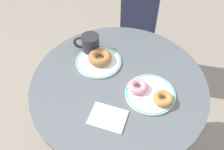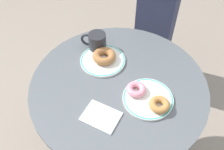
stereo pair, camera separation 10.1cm
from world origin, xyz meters
name	(u,v)px [view 2 (the right image)]	position (x,y,z in m)	size (l,w,h in m)	color
cafe_table	(118,116)	(0.00, 0.00, 0.47)	(0.75, 0.75, 0.73)	#565B60
plate_left	(103,60)	(-0.14, 0.05, 0.73)	(0.21, 0.21, 0.01)	white
plate_right	(148,98)	(0.14, 0.02, 0.73)	(0.20, 0.20, 0.01)	white
donut_cinnamon	(104,56)	(-0.14, 0.06, 0.76)	(0.11, 0.11, 0.03)	#A36B3D
donut_old_fashioned	(159,105)	(0.20, 0.01, 0.75)	(0.08, 0.08, 0.03)	#BC7F42
donut_pink_frosted	(136,89)	(0.08, 0.01, 0.75)	(0.08, 0.08, 0.03)	pink
paper_napkin	(101,116)	(0.06, -0.17, 0.73)	(0.14, 0.10, 0.01)	white
coffee_mug	(97,42)	(-0.22, 0.09, 0.77)	(0.11, 0.09, 0.09)	#28282D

